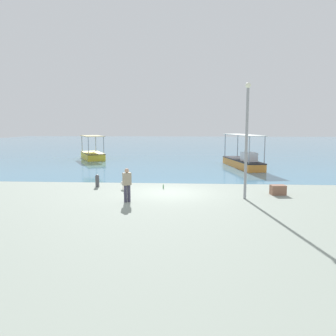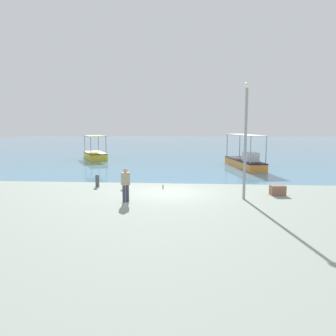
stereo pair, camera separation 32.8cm
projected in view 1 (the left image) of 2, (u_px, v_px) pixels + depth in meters
ground at (170, 193)px, 18.55m from camera, size 120.00×120.00×0.00m
harbor_water at (184, 144)px, 66.05m from camera, size 110.00×90.00×0.00m
fishing_boat_far_right at (243, 161)px, 29.49m from camera, size 2.90×7.21×2.96m
fishing_boat_center at (93, 154)px, 36.80m from camera, size 3.97×5.41×2.63m
pelican at (124, 183)px, 19.50m from camera, size 0.56×0.71×0.80m
lamp_post at (247, 135)px, 16.59m from camera, size 0.28×0.28×5.91m
mooring_bollard at (97, 180)px, 20.28m from camera, size 0.25×0.25×0.76m
fisherman_standing at (127, 184)px, 16.20m from camera, size 0.46×0.40×1.69m
cargo_crate at (278, 190)px, 17.96m from camera, size 0.84×0.60×0.54m
glass_bottle at (163, 187)px, 19.71m from camera, size 0.07×0.07×0.27m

